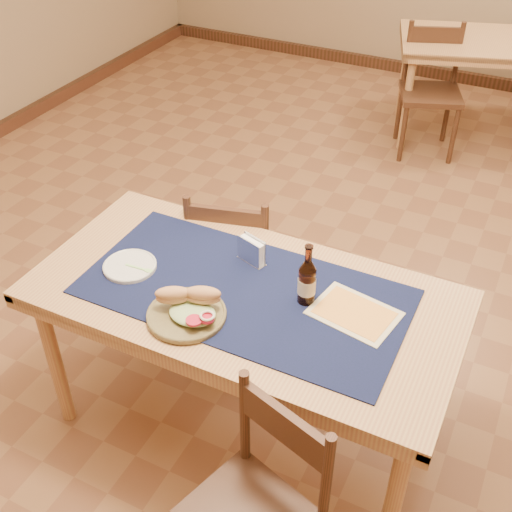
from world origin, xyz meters
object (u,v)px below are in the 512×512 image
at_px(back_table, 507,52).
at_px(beer_bottle, 307,281).
at_px(chair_main_far, 235,259).
at_px(napkin_holder, 252,251).
at_px(sandwich_plate, 188,310).
at_px(main_table, 244,309).

xyz_separation_m(back_table, beer_bottle, (-0.22, -3.22, 0.18)).
height_order(back_table, beer_bottle, beer_bottle).
distance_m(back_table, beer_bottle, 3.24).
height_order(chair_main_far, beer_bottle, beer_bottle).
bearing_deg(napkin_holder, chair_main_far, 127.57).
xyz_separation_m(beer_bottle, napkin_holder, (-0.28, 0.12, -0.04)).
distance_m(back_table, sandwich_plate, 3.53).
xyz_separation_m(main_table, back_table, (0.44, 3.28, 0.00)).
bearing_deg(chair_main_far, napkin_holder, -52.43).
xyz_separation_m(main_table, beer_bottle, (0.23, 0.05, 0.18)).
distance_m(sandwich_plate, beer_bottle, 0.43).
xyz_separation_m(main_table, chair_main_far, (-0.31, 0.51, -0.22)).
bearing_deg(napkin_holder, back_table, 80.90).
bearing_deg(main_table, napkin_holder, 107.62).
relative_size(back_table, chair_main_far, 1.94).
bearing_deg(sandwich_plate, chair_main_far, 105.65).
height_order(main_table, napkin_holder, napkin_holder).
relative_size(back_table, napkin_holder, 12.71).
bearing_deg(sandwich_plate, main_table, 61.40).
distance_m(back_table, napkin_holder, 3.15).
height_order(back_table, sandwich_plate, sandwich_plate).
bearing_deg(napkin_holder, sandwich_plate, -98.80).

